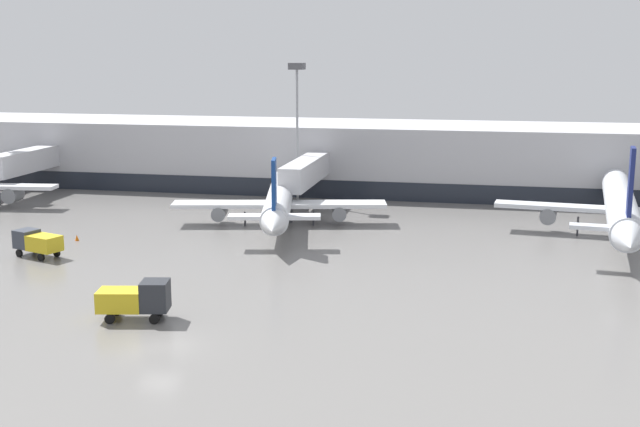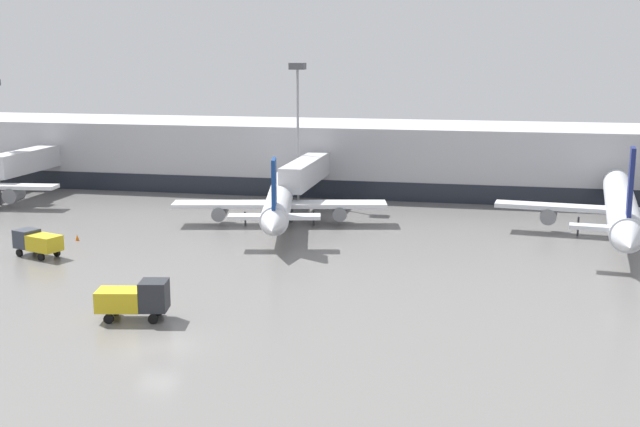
{
  "view_description": "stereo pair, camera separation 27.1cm",
  "coord_description": "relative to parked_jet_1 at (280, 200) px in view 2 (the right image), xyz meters",
  "views": [
    {
      "loc": [
        19.87,
        -45.11,
        18.37
      ],
      "look_at": [
        4.34,
        29.65,
        3.0
      ],
      "focal_mm": 45.0,
      "sensor_mm": 36.0,
      "label": 1
    },
    {
      "loc": [
        20.13,
        -45.05,
        18.37
      ],
      "look_at": [
        4.34,
        29.65,
        3.0
      ],
      "focal_mm": 45.0,
      "sensor_mm": 36.0,
      "label": 2
    }
  ],
  "objects": [
    {
      "name": "parked_jet_1",
      "position": [
        0.0,
        0.0,
        0.0
      ],
      "size": [
        23.25,
        31.74,
        8.59
      ],
      "rotation": [
        0.0,
        0.0,
        1.78
      ],
      "color": "silver",
      "rests_on": "ground_plane"
    },
    {
      "name": "traffic_cone_1",
      "position": [
        -17.84,
        -11.42,
        -2.4
      ],
      "size": [
        0.39,
        0.39,
        0.6
      ],
      "color": "orange",
      "rests_on": "ground_plane"
    },
    {
      "name": "parked_jet_3",
      "position": [
        35.16,
        1.22,
        0.62
      ],
      "size": [
        24.87,
        38.94,
        10.66
      ],
      "rotation": [
        0.0,
        0.0,
        1.46
      ],
      "color": "silver",
      "rests_on": "ground_plane"
    },
    {
      "name": "apron_light_mast_2",
      "position": [
        -1.07,
        13.11,
        10.94
      ],
      "size": [
        1.8,
        1.8,
        17.15
      ],
      "color": "gray",
      "rests_on": "ground_plane"
    },
    {
      "name": "service_truck_0",
      "position": [
        -1.83,
        -32.61,
        -1.16
      ],
      "size": [
        5.21,
        2.93,
        2.79
      ],
      "rotation": [
        0.0,
        0.0,
        0.2
      ],
      "color": "gold",
      "rests_on": "ground_plane"
    },
    {
      "name": "ground_plane",
      "position": [
        1.76,
        -37.34,
        -2.7
      ],
      "size": [
        320.0,
        320.0,
        0.0
      ],
      "primitive_type": "plane",
      "color": "slate"
    },
    {
      "name": "terminal_building",
      "position": [
        1.6,
        24.5,
        1.8
      ],
      "size": [
        160.0,
        31.9,
        9.0
      ],
      "color": "#B2B2B7",
      "rests_on": "ground_plane"
    },
    {
      "name": "service_truck_1",
      "position": [
        -18.16,
        -18.03,
        -1.28
      ],
      "size": [
        5.07,
        3.35,
        2.39
      ],
      "rotation": [
        0.0,
        0.0,
        2.81
      ],
      "color": "gold",
      "rests_on": "ground_plane"
    }
  ]
}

